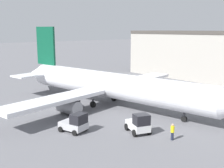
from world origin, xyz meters
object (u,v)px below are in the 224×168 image
object	(u,v)px
pushback_tug	(75,123)
baggage_tug	(139,124)
airplane	(107,85)
belt_loader_truck	(71,103)
ground_crew_worker	(172,131)

from	to	relation	value
pushback_tug	baggage_tug	bearing A→B (deg)	29.98
airplane	pushback_tug	size ratio (longest dim) A/B	11.85
belt_loader_truck	pushback_tug	xyz separation A→B (m)	(6.83, -3.92, -0.23)
airplane	belt_loader_truck	bearing A→B (deg)	-104.85
ground_crew_worker	baggage_tug	xyz separation A→B (m)	(-3.54, -1.12, 0.11)
airplane	pushback_tug	xyz separation A→B (m)	(6.26, -9.77, -2.06)
baggage_tug	airplane	bearing A→B (deg)	176.84
baggage_tug	pushback_tug	bearing A→B (deg)	-114.19
airplane	belt_loader_truck	xyz separation A→B (m)	(-0.57, -5.86, -1.83)
airplane	baggage_tug	distance (m)	12.29
ground_crew_worker	belt_loader_truck	xyz separation A→B (m)	(-15.23, -2.12, 0.27)
airplane	ground_crew_worker	world-z (taller)	airplane
ground_crew_worker	baggage_tug	distance (m)	3.72
airplane	ground_crew_worker	distance (m)	15.27
ground_crew_worker	pushback_tug	size ratio (longest dim) A/B	0.53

